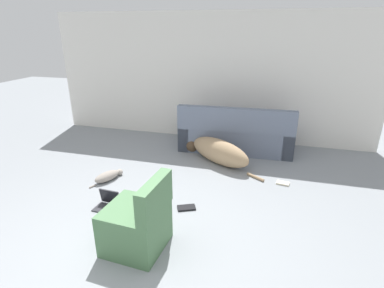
{
  "coord_description": "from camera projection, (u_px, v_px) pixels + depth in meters",
  "views": [
    {
      "loc": [
        1.29,
        -2.1,
        2.19
      ],
      "look_at": [
        0.27,
        1.63,
        0.68
      ],
      "focal_mm": 28.0,
      "sensor_mm": 36.0,
      "label": 1
    }
  ],
  "objects": [
    {
      "name": "side_chair",
      "position": [
        138.0,
        224.0,
        3.1
      ],
      "size": [
        0.64,
        0.63,
        0.83
      ],
      "rotation": [
        0.0,
        0.0,
        4.64
      ],
      "color": "#4C754C",
      "rests_on": "ground_plane"
    },
    {
      "name": "laptop_open",
      "position": [
        108.0,
        202.0,
        3.9
      ],
      "size": [
        0.3,
        0.26,
        0.22
      ],
      "rotation": [
        0.0,
        0.0,
        -0.06
      ],
      "color": "#2D2D33",
      "rests_on": "ground_plane"
    },
    {
      "name": "dog",
      "position": [
        217.0,
        151.0,
        5.16
      ],
      "size": [
        1.54,
        1.07,
        0.42
      ],
      "rotation": [
        0.0,
        0.0,
        2.57
      ],
      "color": "#A38460",
      "rests_on": "ground_plane"
    },
    {
      "name": "wall_back",
      "position": [
        208.0,
        78.0,
        6.0
      ],
      "size": [
        6.56,
        0.06,
        2.5
      ],
      "color": "silver",
      "rests_on": "ground_plane"
    },
    {
      "name": "book_cream",
      "position": [
        283.0,
        183.0,
        4.49
      ],
      "size": [
        0.2,
        0.15,
        0.02
      ],
      "rotation": [
        0.0,
        0.0,
        -0.17
      ],
      "color": "beige",
      "rests_on": "ground_plane"
    },
    {
      "name": "couch",
      "position": [
        236.0,
        135.0,
        5.68
      ],
      "size": [
        2.11,
        0.91,
        0.89
      ],
      "rotation": [
        0.0,
        0.0,
        3.18
      ],
      "color": "slate",
      "rests_on": "ground_plane"
    },
    {
      "name": "cat",
      "position": [
        108.0,
        176.0,
        4.59
      ],
      "size": [
        0.34,
        0.58,
        0.14
      ],
      "rotation": [
        0.0,
        0.0,
        1.16
      ],
      "color": "gray",
      "rests_on": "ground_plane"
    },
    {
      "name": "ground_plane",
      "position": [
        123.0,
        262.0,
        2.99
      ],
      "size": [
        20.0,
        20.0,
        0.0
      ],
      "primitive_type": "plane",
      "color": "gray"
    },
    {
      "name": "book_black",
      "position": [
        186.0,
        208.0,
        3.88
      ],
      "size": [
        0.26,
        0.21,
        0.02
      ],
      "rotation": [
        0.0,
        0.0,
        0.43
      ],
      "color": "black",
      "rests_on": "ground_plane"
    }
  ]
}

